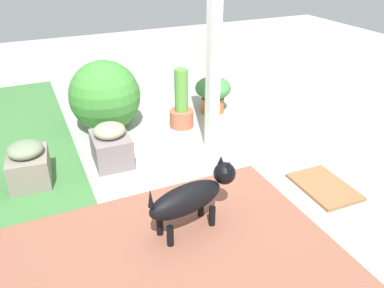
% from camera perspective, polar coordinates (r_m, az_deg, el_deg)
% --- Properties ---
extents(ground_plane, '(12.00, 12.00, 0.00)m').
position_cam_1_polar(ground_plane, '(3.52, 2.22, -4.38)').
color(ground_plane, '#A5A79E').
extents(brick_path, '(1.80, 2.40, 0.02)m').
position_cam_1_polar(brick_path, '(2.59, -4.14, -18.74)').
color(brick_path, brown).
rests_on(brick_path, ground).
extents(porch_pillar, '(0.11, 0.11, 2.09)m').
position_cam_1_polar(porch_pillar, '(3.57, 3.23, 14.46)').
color(porch_pillar, white).
rests_on(porch_pillar, ground).
extents(stone_planter_mid, '(0.44, 0.35, 0.40)m').
position_cam_1_polar(stone_planter_mid, '(3.68, -11.81, -0.16)').
color(stone_planter_mid, slate).
rests_on(stone_planter_mid, ground).
extents(stone_planter_far, '(0.43, 0.37, 0.39)m').
position_cam_1_polar(stone_planter_far, '(3.59, -22.89, -2.74)').
color(stone_planter_far, gray).
rests_on(stone_planter_far, ground).
extents(round_shrub, '(0.76, 0.76, 0.76)m').
position_cam_1_polar(round_shrub, '(4.29, -12.69, 6.90)').
color(round_shrub, '#3C8232').
rests_on(round_shrub, ground).
extents(terracotta_pot_broad, '(0.43, 0.43, 0.43)m').
position_cam_1_polar(terracotta_pot_broad, '(4.67, 3.09, 7.64)').
color(terracotta_pot_broad, '#B76435').
rests_on(terracotta_pot_broad, ground).
extents(terracotta_pot_tall, '(0.27, 0.27, 0.66)m').
position_cam_1_polar(terracotta_pot_tall, '(4.29, -1.56, 5.52)').
color(terracotta_pot_tall, '#B15C42').
rests_on(terracotta_pot_tall, ground).
extents(dog, '(0.31, 0.73, 0.50)m').
position_cam_1_polar(dog, '(2.74, 0.02, -7.68)').
color(dog, black).
rests_on(dog, ground).
extents(doormat, '(0.57, 0.40, 0.03)m').
position_cam_1_polar(doormat, '(3.51, 18.84, -5.96)').
color(doormat, '#8D5F3B').
rests_on(doormat, ground).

